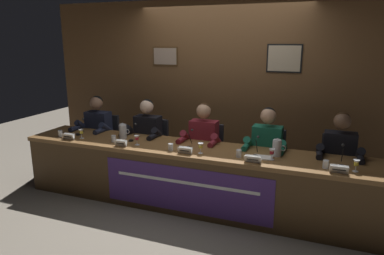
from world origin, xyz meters
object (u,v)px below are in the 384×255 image
(water_cup_left, at_px, (113,139))
(juice_glass_center, at_px, (201,146))
(nameplate_far_left, at_px, (68,136))
(nameplate_center, at_px, (185,150))
(water_cup_right, at_px, (239,154))
(water_pitcher_left_side, at_px, (123,131))
(nameplate_right, at_px, (253,159))
(panelist_far_right, at_px, (339,157))
(chair_right, at_px, (267,166))
(juice_glass_left, at_px, (137,138))
(panelist_right, at_px, (266,150))
(juice_glass_far_right, at_px, (356,163))
(microphone_right, at_px, (256,150))
(chair_left, at_px, (153,151))
(panelist_left, at_px, (145,136))
(microphone_center, at_px, (190,142))
(microphone_far_right, at_px, (342,159))
(juice_glass_right, at_px, (272,152))
(water_cup_center, at_px, (171,147))
(conference_table, at_px, (189,168))
(nameplate_left, at_px, (121,143))
(chair_far_left, at_px, (104,145))
(water_pitcher_right_side, at_px, (277,148))
(microphone_left, at_px, (132,135))
(nameplate_far_right, at_px, (339,169))
(chair_far_right, at_px, (336,174))
(document_stack_right, at_px, (263,157))
(juice_glass_far_left, at_px, (81,132))
(water_cup_far_right, at_px, (326,165))
(microphone_far_left, at_px, (80,129))
(panelist_center, at_px, (202,143))

(water_cup_left, relative_size, juice_glass_center, 0.69)
(nameplate_far_left, relative_size, nameplate_center, 1.03)
(water_cup_right, bearing_deg, water_pitcher_left_side, 172.68)
(nameplate_right, distance_m, panelist_far_right, 1.08)
(juice_glass_center, height_order, chair_right, chair_right)
(juice_glass_left, distance_m, panelist_right, 1.60)
(water_cup_left, height_order, juice_glass_far_right, juice_glass_far_right)
(panelist_right, distance_m, microphone_right, 0.41)
(chair_left, bearing_deg, panelist_left, -90.00)
(microphone_center, bearing_deg, microphone_far_right, -0.82)
(juice_glass_left, height_order, juice_glass_right, same)
(water_cup_left, relative_size, water_cup_center, 1.00)
(conference_table, bearing_deg, juice_glass_right, 0.41)
(nameplate_left, bearing_deg, chair_far_left, 135.32)
(nameplate_left, relative_size, water_pitcher_right_side, 0.73)
(conference_table, distance_m, water_cup_center, 0.34)
(water_cup_left, height_order, microphone_right, microphone_right)
(panelist_left, height_order, microphone_left, panelist_left)
(conference_table, xyz_separation_m, panelist_far_right, (1.67, 0.47, 0.19))
(nameplate_far_right, bearing_deg, nameplate_right, -179.68)
(panelist_left, height_order, chair_far_right, panelist_left)
(nameplate_far_left, relative_size, microphone_left, 0.81)
(microphone_left, bearing_deg, panelist_far_right, 7.90)
(microphone_right, height_order, juice_glass_far_right, microphone_right)
(panelist_right, bearing_deg, document_stack_right, -84.66)
(juice_glass_far_left, height_order, panelist_right, panelist_right)
(chair_far_right, bearing_deg, juice_glass_right, -136.24)
(chair_far_left, relative_size, water_cup_left, 10.58)
(water_cup_far_right, bearing_deg, water_cup_center, -178.88)
(chair_left, bearing_deg, juice_glass_right, -20.20)
(juice_glass_right, xyz_separation_m, chair_far_right, (0.69, 0.66, -0.40))
(water_pitcher_left_side, xyz_separation_m, document_stack_right, (1.88, -0.14, -0.09))
(juice_glass_right, height_order, water_pitcher_right_side, water_pitcher_right_side)
(juice_glass_far_left, bearing_deg, water_pitcher_left_side, 21.67)
(water_cup_center, height_order, microphone_right, microphone_right)
(nameplate_center, bearing_deg, nameplate_right, -1.77)
(microphone_far_left, bearing_deg, nameplate_far_right, -4.83)
(water_cup_far_right, xyz_separation_m, water_pitcher_left_side, (-2.53, 0.23, 0.06))
(chair_far_left, bearing_deg, water_cup_right, -17.16)
(panelist_left, distance_m, water_cup_far_right, 2.42)
(juice_glass_far_left, bearing_deg, chair_left, 45.74)
(microphone_right, bearing_deg, water_cup_center, -170.22)
(panelist_left, bearing_deg, water_pitcher_right_side, -9.71)
(chair_far_right, bearing_deg, panelist_left, -175.45)
(nameplate_center, relative_size, juice_glass_far_right, 1.36)
(juice_glass_left, bearing_deg, panelist_center, 36.69)
(nameplate_left, relative_size, water_cup_center, 1.81)
(juice_glass_center, xyz_separation_m, chair_right, (0.66, 0.73, -0.40))
(water_cup_left, relative_size, nameplate_center, 0.50)
(panelist_center, height_order, chair_right, panelist_center)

